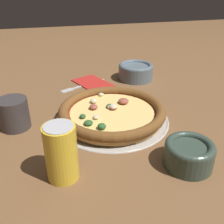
{
  "coord_description": "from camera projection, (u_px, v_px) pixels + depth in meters",
  "views": [
    {
      "loc": [
        0.64,
        -0.16,
        0.38
      ],
      "look_at": [
        0.0,
        0.0,
        0.03
      ],
      "focal_mm": 42.0,
      "sensor_mm": 36.0,
      "label": 1
    }
  ],
  "objects": [
    {
      "name": "drinking_cup",
      "position": [
        14.0,
        114.0,
        0.71
      ],
      "size": [
        0.08,
        0.08,
        0.08
      ],
      "color": "#383333",
      "rests_on": "ground_plane"
    },
    {
      "name": "pizza_tray",
      "position": [
        112.0,
        119.0,
        0.76
      ],
      "size": [
        0.33,
        0.33,
        0.01
      ],
      "color": "#B7B2A8",
      "rests_on": "ground_plane"
    },
    {
      "name": "pizza",
      "position": [
        112.0,
        112.0,
        0.75
      ],
      "size": [
        0.31,
        0.31,
        0.04
      ],
      "color": "tan",
      "rests_on": "pizza_tray"
    },
    {
      "name": "fork",
      "position": [
        81.0,
        86.0,
        0.98
      ],
      "size": [
        0.1,
        0.18,
        0.0
      ],
      "rotation": [
        0.0,
        0.0,
        11.46
      ],
      "color": "#B7B7BC",
      "rests_on": "ground_plane"
    },
    {
      "name": "ground_plane",
      "position": [
        112.0,
        120.0,
        0.76
      ],
      "size": [
        3.0,
        3.0,
        0.0
      ],
      "primitive_type": "plane",
      "color": "brown"
    },
    {
      "name": "napkin",
      "position": [
        93.0,
        83.0,
        1.0
      ],
      "size": [
        0.19,
        0.16,
        0.01
      ],
      "rotation": [
        0.0,
        0.0,
        0.42
      ],
      "color": "#B2231E",
      "rests_on": "ground_plane"
    },
    {
      "name": "beverage_can",
      "position": [
        61.0,
        153.0,
        0.52
      ],
      "size": [
        0.07,
        0.07,
        0.12
      ],
      "color": "gold",
      "rests_on": "ground_plane"
    },
    {
      "name": "bowl_near",
      "position": [
        189.0,
        153.0,
        0.57
      ],
      "size": [
        0.11,
        0.11,
        0.06
      ],
      "color": "#334238",
      "rests_on": "ground_plane"
    },
    {
      "name": "bowl_far",
      "position": [
        136.0,
        71.0,
        1.03
      ],
      "size": [
        0.14,
        0.14,
        0.06
      ],
      "color": "slate",
      "rests_on": "ground_plane"
    }
  ]
}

